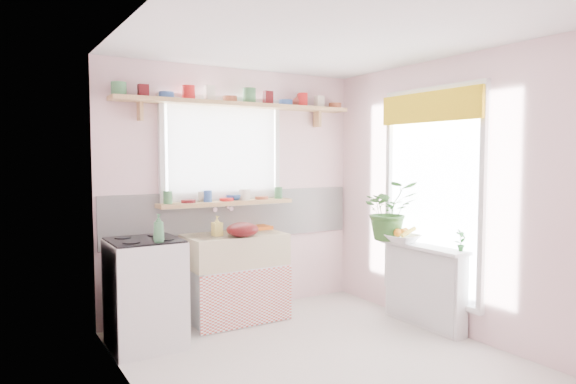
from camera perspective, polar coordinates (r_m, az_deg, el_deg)
room at (r=5.02m, az=4.57°, el=1.29°), size 3.20×3.20×3.20m
sink_unit at (r=5.11m, az=-5.90°, el=-9.32°), size 0.95×0.65×1.11m
cooker at (r=4.56m, az=-15.60°, el=-10.72°), size 0.58×0.58×0.93m
radiator_ledge at (r=5.08m, az=14.91°, el=-9.91°), size 0.22×0.95×0.78m
windowsill at (r=5.16m, az=-6.85°, el=-1.22°), size 1.40×0.22×0.04m
pine_shelf at (r=5.22m, az=-5.37°, el=9.63°), size 2.52×0.24×0.04m
shelf_crockery at (r=5.21m, az=-5.81°, el=10.45°), size 2.47×0.11×0.12m
sill_crockery at (r=5.15m, az=-7.03°, el=-0.39°), size 1.35×0.11×0.12m
dish_tray at (r=5.34m, az=-3.98°, el=-3.97°), size 0.37×0.28×0.04m
colander at (r=4.84m, az=-5.08°, el=-4.18°), size 0.32×0.32×0.14m
jade_plant at (r=5.18m, az=11.18°, el=-2.01°), size 0.67×0.64×0.59m
fruit_bowl at (r=5.07m, az=12.65°, el=-5.09°), size 0.36×0.36×0.08m
herb_pot at (r=4.76m, az=18.65°, el=-5.11°), size 0.10×0.07×0.19m
soap_bottle_sink at (r=4.93m, az=-7.88°, el=-3.75°), size 0.09×0.09×0.19m
sill_cup at (r=5.12m, az=-9.40°, el=-0.49°), size 0.14×0.14×0.10m
sill_bowl at (r=5.26m, az=-6.07°, el=-0.58°), size 0.23×0.23×0.06m
shelf_vase at (r=5.63m, az=1.10°, el=10.15°), size 0.18×0.18×0.14m
cooker_bottle at (r=4.25m, az=-14.18°, el=-3.92°), size 0.10×0.10×0.23m
fruit at (r=5.07m, az=12.66°, el=-4.39°), size 0.20×0.14×0.10m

